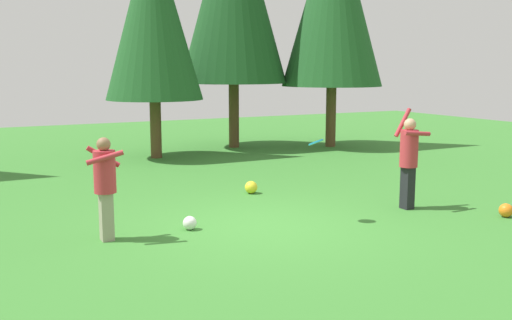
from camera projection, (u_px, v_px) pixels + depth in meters
name	position (u px, v px, depth m)	size (l,w,h in m)	color
ground_plane	(265.00, 226.00, 10.17)	(40.00, 40.00, 0.00)	#387A2D
person_thrower	(409.00, 155.00, 11.23)	(0.60, 0.48, 1.92)	black
person_catcher	(105.00, 180.00, 9.18)	(0.61, 0.56, 1.62)	gray
frisbee	(316.00, 142.00, 10.20)	(0.37, 0.36, 0.13)	#2393D1
ball_white	(190.00, 223.00, 9.90)	(0.23, 0.23, 0.23)	white
ball_orange	(506.00, 210.00, 10.72)	(0.25, 0.25, 0.25)	orange
ball_yellow	(251.00, 187.00, 12.73)	(0.27, 0.27, 0.27)	yellow
tree_center	(153.00, 13.00, 17.11)	(2.84, 2.84, 6.78)	brown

